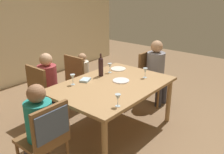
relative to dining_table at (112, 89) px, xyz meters
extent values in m
plane|color=#846647|center=(0.00, 0.00, -0.66)|extent=(10.00, 10.00, 0.00)
cube|color=beige|center=(0.00, 2.78, 0.69)|extent=(6.40, 0.12, 2.70)
cube|color=#A87F51|center=(0.00, 0.00, 0.06)|extent=(1.65, 1.17, 0.04)
cylinder|color=#A87F51|center=(-0.75, -0.51, -0.31)|extent=(0.07, 0.07, 0.70)
cylinder|color=#A87F51|center=(0.75, -0.51, -0.31)|extent=(0.07, 0.07, 0.70)
cylinder|color=#A87F51|center=(-0.75, 0.51, -0.31)|extent=(0.07, 0.07, 0.70)
cylinder|color=#A87F51|center=(0.75, 0.51, -0.31)|extent=(0.07, 0.07, 0.70)
cylinder|color=brown|center=(-1.01, 0.19, -0.44)|extent=(0.04, 0.04, 0.44)
cube|color=brown|center=(-1.20, 0.00, -0.20)|extent=(0.44, 0.44, 0.04)
cube|color=brown|center=(-1.20, -0.20, 0.04)|extent=(0.44, 0.04, 0.44)
cube|color=#4C5B75|center=(-1.20, -0.20, 0.06)|extent=(0.40, 0.07, 0.31)
cylinder|color=brown|center=(-0.18, 1.15, -0.44)|extent=(0.04, 0.04, 0.44)
cylinder|color=brown|center=(-0.18, 0.77, -0.44)|extent=(0.04, 0.04, 0.44)
cylinder|color=brown|center=(-0.56, 1.15, -0.44)|extent=(0.04, 0.04, 0.44)
cylinder|color=brown|center=(-0.56, 0.77, -0.44)|extent=(0.04, 0.04, 0.44)
cube|color=brown|center=(-0.37, 0.96, -0.20)|extent=(0.44, 0.44, 0.04)
cube|color=brown|center=(-0.57, 0.96, 0.04)|extent=(0.04, 0.44, 0.44)
cylinder|color=brown|center=(1.39, -0.19, -0.44)|extent=(0.04, 0.04, 0.44)
cylinder|color=brown|center=(1.01, -0.19, -0.44)|extent=(0.04, 0.04, 0.44)
cylinder|color=brown|center=(1.39, 0.19, -0.44)|extent=(0.04, 0.04, 0.44)
cylinder|color=brown|center=(1.01, 0.19, -0.44)|extent=(0.04, 0.04, 0.44)
cube|color=brown|center=(1.20, 0.00, -0.20)|extent=(0.44, 0.44, 0.04)
cube|color=brown|center=(1.20, 0.20, 0.04)|extent=(0.44, 0.04, 0.44)
cylinder|color=brown|center=(0.56, 1.15, -0.44)|extent=(0.04, 0.04, 0.44)
cylinder|color=brown|center=(0.56, 0.77, -0.44)|extent=(0.04, 0.04, 0.44)
cylinder|color=brown|center=(0.18, 1.15, -0.44)|extent=(0.04, 0.04, 0.44)
cylinder|color=brown|center=(0.18, 0.77, -0.44)|extent=(0.04, 0.04, 0.44)
cube|color=brown|center=(0.37, 0.96, -0.20)|extent=(0.44, 0.44, 0.04)
cube|color=brown|center=(0.17, 0.96, 0.04)|extent=(0.04, 0.44, 0.44)
cylinder|color=#33333D|center=(-1.12, 0.14, -0.43)|extent=(0.11, 0.11, 0.46)
cylinder|color=teal|center=(-1.20, 0.00, 0.02)|extent=(0.29, 0.29, 0.45)
sphere|color=#996B4C|center=(-1.20, 0.00, 0.34)|extent=(0.19, 0.19, 0.19)
cylinder|color=#33333D|center=(-0.24, 1.05, -0.43)|extent=(0.10, 0.10, 0.46)
cylinder|color=#33333D|center=(-0.24, 0.88, -0.43)|extent=(0.10, 0.10, 0.46)
cylinder|color=#9E383D|center=(-0.37, 0.96, 0.02)|extent=(0.29, 0.29, 0.44)
sphere|color=tan|center=(-0.37, 0.96, 0.33)|extent=(0.19, 0.19, 0.19)
cylinder|color=#33333D|center=(1.30, -0.15, -0.43)|extent=(0.11, 0.11, 0.46)
cylinder|color=#33333D|center=(1.11, -0.15, -0.43)|extent=(0.11, 0.11, 0.46)
cylinder|color=gray|center=(1.20, 0.00, 0.04)|extent=(0.31, 0.31, 0.48)
sphere|color=tan|center=(1.20, 0.00, 0.38)|extent=(0.21, 0.21, 0.21)
cylinder|color=#33333D|center=(0.47, 1.03, -0.43)|extent=(0.08, 0.08, 0.46)
cylinder|color=#33333D|center=(0.47, 0.90, -0.43)|extent=(0.08, 0.08, 0.46)
cylinder|color=beige|center=(0.37, 0.96, -0.03)|extent=(0.22, 0.22, 0.33)
sphere|color=tan|center=(0.37, 0.96, 0.20)|extent=(0.14, 0.14, 0.14)
cylinder|color=black|center=(0.15, 0.34, 0.19)|extent=(0.07, 0.07, 0.23)
sphere|color=black|center=(0.15, 0.34, 0.32)|extent=(0.07, 0.07, 0.07)
cylinder|color=black|center=(0.15, 0.34, 0.38)|extent=(0.03, 0.03, 0.09)
cylinder|color=silver|center=(-0.49, -0.49, 0.08)|extent=(0.06, 0.06, 0.00)
cylinder|color=silver|center=(-0.49, -0.49, 0.11)|extent=(0.01, 0.01, 0.07)
cone|color=silver|center=(-0.49, -0.49, 0.19)|extent=(0.07, 0.07, 0.07)
cylinder|color=silver|center=(-0.36, 0.40, 0.08)|extent=(0.06, 0.06, 0.00)
cylinder|color=silver|center=(-0.36, 0.40, 0.11)|extent=(0.01, 0.01, 0.07)
cone|color=silver|center=(-0.36, 0.40, 0.19)|extent=(0.07, 0.07, 0.07)
cylinder|color=silver|center=(0.35, 0.33, 0.08)|extent=(0.06, 0.06, 0.00)
cylinder|color=silver|center=(0.35, 0.33, 0.11)|extent=(0.01, 0.01, 0.07)
cone|color=silver|center=(0.35, 0.33, 0.19)|extent=(0.07, 0.07, 0.07)
cylinder|color=silver|center=(0.50, -0.22, 0.08)|extent=(0.06, 0.06, 0.00)
cylinder|color=silver|center=(0.50, -0.22, 0.11)|extent=(0.01, 0.01, 0.07)
cone|color=silver|center=(0.50, -0.22, 0.19)|extent=(0.07, 0.07, 0.07)
cylinder|color=white|center=(0.56, 0.32, 0.08)|extent=(0.24, 0.24, 0.01)
cylinder|color=white|center=(0.16, -0.03, 0.08)|extent=(0.24, 0.24, 0.01)
cube|color=#ADC6D6|center=(-0.16, 0.36, 0.09)|extent=(0.19, 0.17, 0.03)
camera|label=1|loc=(-2.49, -2.04, 1.37)|focal=39.97mm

